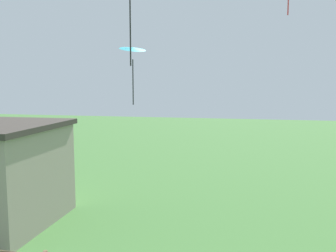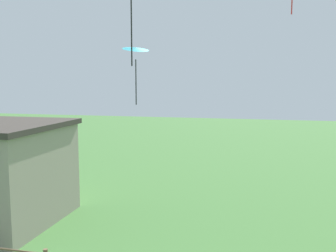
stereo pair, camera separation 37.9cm
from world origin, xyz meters
TOP-DOWN VIEW (x-y plane):
  - kite_cyan_delta at (-2.32, 11.44)m, footprint 1.61×1.61m

SIDE VIEW (x-z plane):
  - kite_cyan_delta at x=-2.32m, z-range 6.37..8.98m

